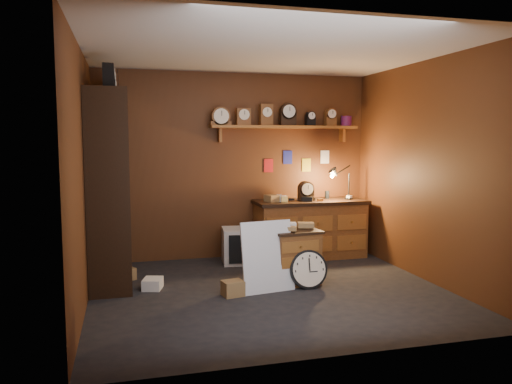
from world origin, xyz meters
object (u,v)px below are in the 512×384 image
object	(u,v)px
shelving_unit	(107,179)
workbench	(310,225)
big_round_clock	(308,269)
low_cabinet	(294,254)

from	to	relation	value
shelving_unit	workbench	distance (m)	2.99
shelving_unit	big_round_clock	distance (m)	2.67
low_cabinet	big_round_clock	xyz separation A→B (m)	(0.09, -0.25, -0.14)
big_round_clock	shelving_unit	bearing A→B (deg)	156.69
shelving_unit	low_cabinet	size ratio (longest dim) A/B	3.46
shelving_unit	big_round_clock	bearing A→B (deg)	-23.31
shelving_unit	workbench	world-z (taller)	shelving_unit
workbench	low_cabinet	distance (m)	1.39
workbench	shelving_unit	bearing A→B (deg)	-170.13
workbench	big_round_clock	xyz separation A→B (m)	(-0.58, -1.47, -0.25)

